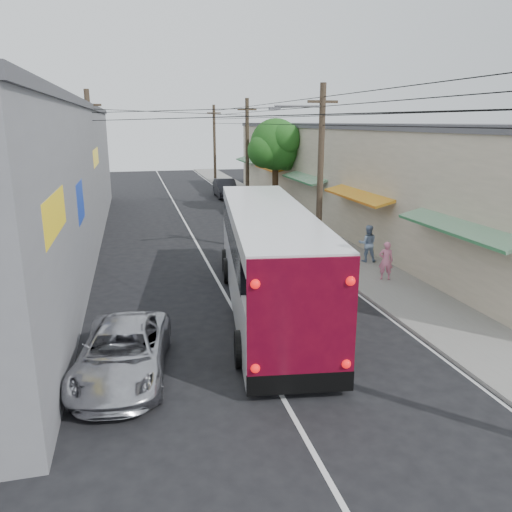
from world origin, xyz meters
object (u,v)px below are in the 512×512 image
(pedestrian_near, at_px, (386,261))
(parked_car_mid, at_px, (247,203))
(parked_car_far, at_px, (225,188))
(pedestrian_far, at_px, (368,243))
(coach_bus, at_px, (268,257))
(parked_suv, at_px, (286,229))
(jeepney, at_px, (123,353))

(pedestrian_near, bearing_deg, parked_car_mid, -61.50)
(pedestrian_near, bearing_deg, parked_car_far, -63.79)
(parked_car_far, distance_m, pedestrian_near, 25.04)
(parked_car_mid, xyz_separation_m, pedestrian_far, (2.51, -13.96, 0.18))
(parked_car_mid, distance_m, pedestrian_near, 16.75)
(coach_bus, bearing_deg, parked_suv, 76.66)
(parked_suv, relative_size, parked_car_far, 1.26)
(pedestrian_near, relative_size, pedestrian_far, 0.93)
(parked_car_mid, bearing_deg, coach_bus, -94.60)
(pedestrian_near, height_order, pedestrian_far, pedestrian_far)
(pedestrian_near, bearing_deg, jeepney, 49.84)
(jeepney, height_order, pedestrian_near, pedestrian_near)
(coach_bus, xyz_separation_m, pedestrian_far, (5.89, 4.25, -0.86))
(parked_suv, bearing_deg, pedestrian_near, -70.92)
(jeepney, relative_size, parked_suv, 0.79)
(parked_suv, xyz_separation_m, parked_car_mid, (0.00, 9.51, -0.07))
(parked_car_far, bearing_deg, parked_suv, -88.36)
(coach_bus, distance_m, parked_suv, 9.39)
(parked_car_mid, height_order, pedestrian_near, pedestrian_near)
(jeepney, distance_m, parked_suv, 15.10)
(parked_car_far, bearing_deg, pedestrian_near, -83.74)
(parked_suv, xyz_separation_m, pedestrian_far, (2.51, -4.45, 0.11))
(coach_bus, relative_size, parked_car_mid, 2.68)
(parked_car_mid, xyz_separation_m, pedestrian_near, (2.02, -16.62, 0.11))
(parked_suv, bearing_deg, parked_car_mid, 93.26)
(coach_bus, xyz_separation_m, parked_car_far, (3.39, 26.54, -1.05))
(parked_car_mid, height_order, pedestrian_far, pedestrian_far)
(pedestrian_far, bearing_deg, pedestrian_near, 97.96)
(jeepney, relative_size, pedestrian_near, 3.00)
(coach_bus, height_order, jeepney, coach_bus)
(parked_suv, distance_m, parked_car_far, 17.84)
(parked_car_far, xyz_separation_m, pedestrian_near, (2.02, -24.95, 0.13))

